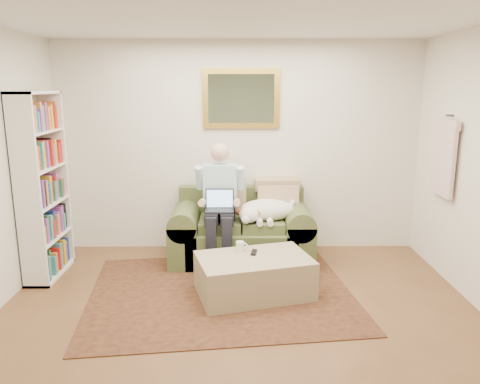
{
  "coord_description": "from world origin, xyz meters",
  "views": [
    {
      "loc": [
        -0.01,
        -3.31,
        2.05
      ],
      "look_at": [
        0.02,
        1.53,
        0.95
      ],
      "focal_mm": 35.0,
      "sensor_mm": 36.0,
      "label": 1
    }
  ],
  "objects_px": {
    "laptop": "(220,205)",
    "seated_man": "(220,206)",
    "coffee_mug": "(240,246)",
    "sofa": "(241,236)",
    "sleeping_dog": "(267,210)",
    "ottoman": "(254,276)",
    "bookshelf": "(42,186)"
  },
  "relations": [
    {
      "from": "laptop",
      "to": "seated_man",
      "type": "bearing_deg",
      "value": 90.0
    },
    {
      "from": "seated_man",
      "to": "coffee_mug",
      "type": "xyz_separation_m",
      "value": [
        0.23,
        -0.66,
        -0.25
      ]
    },
    {
      "from": "sofa",
      "to": "sleeping_dog",
      "type": "relative_size",
      "value": 2.43
    },
    {
      "from": "sleeping_dog",
      "to": "ottoman",
      "type": "bearing_deg",
      "value": -101.48
    },
    {
      "from": "sofa",
      "to": "seated_man",
      "type": "distance_m",
      "value": 0.51
    },
    {
      "from": "ottoman",
      "to": "bookshelf",
      "type": "relative_size",
      "value": 0.55
    },
    {
      "from": "laptop",
      "to": "ottoman",
      "type": "xyz_separation_m",
      "value": [
        0.37,
        -0.77,
        -0.54
      ]
    },
    {
      "from": "laptop",
      "to": "sofa",
      "type": "bearing_deg",
      "value": 41.02
    },
    {
      "from": "coffee_mug",
      "to": "sleeping_dog",
      "type": "bearing_deg",
      "value": 66.14
    },
    {
      "from": "ottoman",
      "to": "bookshelf",
      "type": "distance_m",
      "value": 2.46
    },
    {
      "from": "sleeping_dog",
      "to": "coffee_mug",
      "type": "bearing_deg",
      "value": -113.86
    },
    {
      "from": "seated_man",
      "to": "bookshelf",
      "type": "distance_m",
      "value": 1.94
    },
    {
      "from": "bookshelf",
      "to": "coffee_mug",
      "type": "bearing_deg",
      "value": -9.84
    },
    {
      "from": "sleeping_dog",
      "to": "coffee_mug",
      "type": "distance_m",
      "value": 0.82
    },
    {
      "from": "coffee_mug",
      "to": "laptop",
      "type": "bearing_deg",
      "value": 111.03
    },
    {
      "from": "seated_man",
      "to": "ottoman",
      "type": "xyz_separation_m",
      "value": [
        0.37,
        -0.84,
        -0.5
      ]
    },
    {
      "from": "seated_man",
      "to": "ottoman",
      "type": "relative_size",
      "value": 1.28
    },
    {
      "from": "laptop",
      "to": "ottoman",
      "type": "distance_m",
      "value": 1.01
    },
    {
      "from": "sleeping_dog",
      "to": "ottoman",
      "type": "xyz_separation_m",
      "value": [
        -0.18,
        -0.91,
        -0.44
      ]
    },
    {
      "from": "sleeping_dog",
      "to": "bookshelf",
      "type": "height_order",
      "value": "bookshelf"
    },
    {
      "from": "laptop",
      "to": "sleeping_dog",
      "type": "height_order",
      "value": "laptop"
    },
    {
      "from": "sleeping_dog",
      "to": "ottoman",
      "type": "height_order",
      "value": "sleeping_dog"
    },
    {
      "from": "ottoman",
      "to": "coffee_mug",
      "type": "bearing_deg",
      "value": 127.42
    },
    {
      "from": "laptop",
      "to": "bookshelf",
      "type": "bearing_deg",
      "value": -173.18
    },
    {
      "from": "bookshelf",
      "to": "laptop",
      "type": "bearing_deg",
      "value": 6.82
    },
    {
      "from": "laptop",
      "to": "bookshelf",
      "type": "distance_m",
      "value": 1.92
    },
    {
      "from": "sofa",
      "to": "coffee_mug",
      "type": "distance_m",
      "value": 0.83
    },
    {
      "from": "sofa",
      "to": "bookshelf",
      "type": "relative_size",
      "value": 0.83
    },
    {
      "from": "sofa",
      "to": "ottoman",
      "type": "distance_m",
      "value": 1.0
    },
    {
      "from": "sleeping_dog",
      "to": "bookshelf",
      "type": "distance_m",
      "value": 2.49
    },
    {
      "from": "sleeping_dog",
      "to": "bookshelf",
      "type": "xyz_separation_m",
      "value": [
        -2.44,
        -0.36,
        0.36
      ]
    },
    {
      "from": "sofa",
      "to": "laptop",
      "type": "relative_size",
      "value": 5.15
    }
  ]
}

